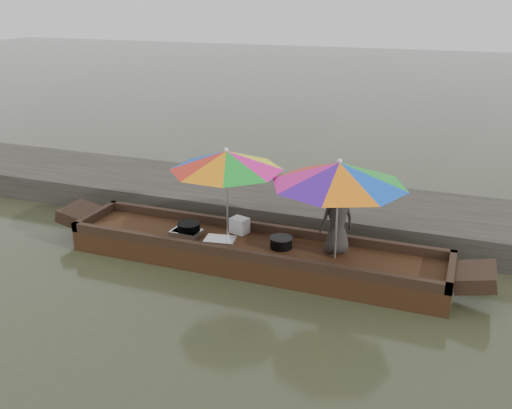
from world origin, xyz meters
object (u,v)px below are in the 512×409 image
(tray_crayfish, at_px, (186,233))
(charcoal_grill, at_px, (281,243))
(umbrella_stern, at_px, (337,210))
(tray_scallop, at_px, (220,240))
(vendor, at_px, (337,220))
(boat_hull, at_px, (254,255))
(umbrella_bow, at_px, (227,196))
(supply_bag, at_px, (240,225))
(cooking_pot, at_px, (189,229))

(tray_crayfish, xyz_separation_m, charcoal_grill, (1.62, 0.10, 0.04))
(umbrella_stern, bearing_deg, tray_scallop, -177.09)
(charcoal_grill, bearing_deg, vendor, 8.86)
(boat_hull, height_order, umbrella_stern, umbrella_stern)
(vendor, relative_size, umbrella_bow, 0.61)
(supply_bag, bearing_deg, boat_hull, -43.18)
(charcoal_grill, height_order, supply_bag, supply_bag)
(umbrella_stern, bearing_deg, supply_bag, 167.69)
(tray_scallop, relative_size, umbrella_bow, 0.27)
(boat_hull, xyz_separation_m, umbrella_stern, (1.32, 0.00, 0.95))
(cooking_pot, distance_m, umbrella_stern, 2.56)
(cooking_pot, relative_size, umbrella_stern, 0.19)
(charcoal_grill, height_order, vendor, vendor)
(cooking_pot, xyz_separation_m, tray_crayfish, (-0.02, -0.05, -0.05))
(umbrella_bow, xyz_separation_m, umbrella_stern, (1.77, 0.00, 0.00))
(tray_scallop, height_order, umbrella_stern, umbrella_stern)
(supply_bag, bearing_deg, tray_crayfish, -151.19)
(cooking_pot, distance_m, supply_bag, 0.84)
(umbrella_bow, bearing_deg, umbrella_stern, 0.00)
(charcoal_grill, relative_size, umbrella_stern, 0.17)
(cooking_pot, xyz_separation_m, umbrella_bow, (0.70, 0.00, 0.68))
(tray_crayfish, xyz_separation_m, supply_bag, (0.78, 0.43, 0.09))
(tray_scallop, bearing_deg, vendor, 8.60)
(boat_hull, relative_size, umbrella_bow, 3.42)
(boat_hull, distance_m, charcoal_grill, 0.51)
(supply_bag, bearing_deg, umbrella_stern, -12.31)
(charcoal_grill, bearing_deg, umbrella_bow, -176.72)
(boat_hull, height_order, supply_bag, supply_bag)
(tray_crayfish, relative_size, umbrella_bow, 0.27)
(cooking_pot, relative_size, charcoal_grill, 1.09)
(umbrella_stern, bearing_deg, umbrella_bow, 180.00)
(supply_bag, distance_m, vendor, 1.75)
(charcoal_grill, xyz_separation_m, umbrella_bow, (-0.89, -0.05, 0.69))
(supply_bag, relative_size, umbrella_stern, 0.14)
(tray_scallop, distance_m, umbrella_bow, 0.76)
(tray_scallop, distance_m, vendor, 1.92)
(charcoal_grill, relative_size, vendor, 0.32)
(tray_scallop, height_order, charcoal_grill, charcoal_grill)
(charcoal_grill, xyz_separation_m, supply_bag, (-0.84, 0.32, 0.05))
(tray_scallop, bearing_deg, boat_hull, 9.83)
(tray_scallop, relative_size, vendor, 0.44)
(charcoal_grill, relative_size, supply_bag, 1.23)
(tray_crayfish, height_order, charcoal_grill, charcoal_grill)
(supply_bag, bearing_deg, umbrella_bow, -97.68)
(tray_crayfish, distance_m, tray_scallop, 0.63)
(boat_hull, relative_size, tray_scallop, 12.68)
(tray_crayfish, height_order, umbrella_bow, umbrella_bow)
(umbrella_bow, distance_m, umbrella_stern, 1.77)
(umbrella_stern, bearing_deg, charcoal_grill, 176.66)
(tray_scallop, relative_size, supply_bag, 1.72)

